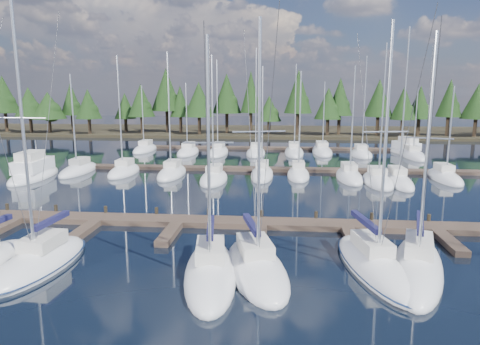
# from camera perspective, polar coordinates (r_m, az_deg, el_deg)

# --- Properties ---
(ground) EXTENTS (260.00, 260.00, 0.00)m
(ground) POSITION_cam_1_polar(r_m,az_deg,el_deg) (42.72, 3.52, -2.20)
(ground) COLOR black
(ground) RESTS_ON ground
(far_shore) EXTENTS (220.00, 30.00, 0.60)m
(far_shore) POSITION_cam_1_polar(r_m,az_deg,el_deg) (102.06, 4.59, 5.47)
(far_shore) COLOR #2B2518
(far_shore) RESTS_ON ground
(main_dock) EXTENTS (44.00, 6.13, 0.90)m
(main_dock) POSITION_cam_1_polar(r_m,az_deg,el_deg) (30.47, 2.78, -7.12)
(main_dock) COLOR #4B3A2F
(main_dock) RESTS_ON ground
(back_docks) EXTENTS (50.00, 21.80, 0.40)m
(back_docks) POSITION_cam_1_polar(r_m,az_deg,el_deg) (61.93, 4.10, 2.01)
(back_docks) COLOR #4B3A2F
(back_docks) RESTS_ON ground
(front_sailboat_1) EXTENTS (3.54, 8.33, 14.93)m
(front_sailboat_1) POSITION_cam_1_polar(r_m,az_deg,el_deg) (26.55, -25.07, -10.69)
(front_sailboat_1) COLOR silver
(front_sailboat_1) RESTS_ON ground
(front_sailboat_2) EXTENTS (3.87, 9.16, 12.93)m
(front_sailboat_2) POSITION_cam_1_polar(r_m,az_deg,el_deg) (22.91, -3.96, -13.11)
(front_sailboat_2) COLOR silver
(front_sailboat_2) RESTS_ON ground
(front_sailboat_3) EXTENTS (4.98, 8.88, 13.80)m
(front_sailboat_3) POSITION_cam_1_polar(r_m,az_deg,el_deg) (23.40, 2.18, -12.55)
(front_sailboat_3) COLOR silver
(front_sailboat_3) RESTS_ON ground
(front_sailboat_4) EXTENTS (4.33, 9.87, 13.73)m
(front_sailboat_4) POSITION_cam_1_polar(r_m,az_deg,el_deg) (24.82, 17.42, -11.66)
(front_sailboat_4) COLOR silver
(front_sailboat_4) RESTS_ON ground
(front_sailboat_5) EXTENTS (5.39, 10.40, 13.19)m
(front_sailboat_5) POSITION_cam_1_polar(r_m,az_deg,el_deg) (25.42, 22.58, -11.47)
(front_sailboat_5) COLOR silver
(front_sailboat_5) RESTS_ON ground
(back_sailboat_rows) EXTENTS (46.38, 33.03, 16.71)m
(back_sailboat_rows) POSITION_cam_1_polar(r_m,az_deg,el_deg) (57.73, 4.24, 1.44)
(back_sailboat_rows) COLOR silver
(back_sailboat_rows) RESTS_ON ground
(motor_yacht_left) EXTENTS (4.24, 10.30, 5.03)m
(motor_yacht_left) POSITION_cam_1_polar(r_m,az_deg,el_deg) (53.38, -25.79, -0.06)
(motor_yacht_left) COLOR silver
(motor_yacht_left) RESTS_ON ground
(motor_yacht_right) EXTENTS (5.48, 9.06, 4.29)m
(motor_yacht_right) POSITION_cam_1_polar(r_m,az_deg,el_deg) (72.15, 21.25, 2.76)
(motor_yacht_right) COLOR silver
(motor_yacht_right) RESTS_ON ground
(tree_line) EXTENTS (184.70, 11.97, 14.09)m
(tree_line) POSITION_cam_1_polar(r_m,az_deg,el_deg) (91.93, 4.34, 9.43)
(tree_line) COLOR black
(tree_line) RESTS_ON far_shore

